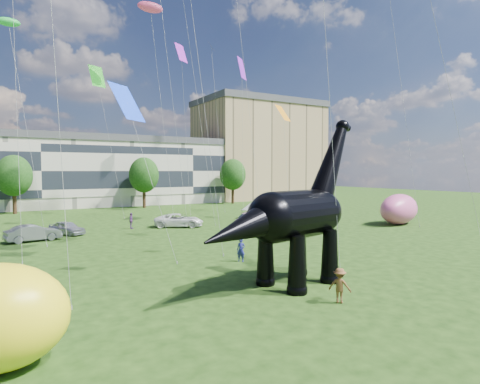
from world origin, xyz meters
TOP-DOWN VIEW (x-y plane):
  - ground at (0.00, 0.00)m, footprint 220.00×220.00m
  - terrace_row at (-8.00, 62.00)m, footprint 78.00×11.00m
  - apartment_block at (40.00, 65.00)m, footprint 28.00×18.00m
  - tree_mid_left at (-12.00, 53.00)m, footprint 5.20×5.20m
  - tree_mid_right at (8.00, 53.00)m, footprint 5.20×5.20m
  - tree_far_right at (26.00, 53.00)m, footprint 5.20×5.20m
  - dinosaur_sculpture at (0.67, 1.35)m, footprint 12.44×4.85m
  - car_silver at (-7.90, 27.33)m, footprint 3.58×4.39m
  - car_grey at (-11.09, 24.79)m, footprint 4.96×2.55m
  - car_white at (4.08, 26.89)m, footprint 6.17×4.86m
  - car_dark at (12.00, 25.00)m, footprint 4.56×4.58m
  - gazebo_near at (16.56, 29.41)m, footprint 5.33×5.33m
  - gazebo_far at (22.65, 28.07)m, footprint 4.04×4.04m
  - inflatable_pink at (28.17, 15.57)m, footprint 8.17×5.77m
  - visitors at (1.15, 16.17)m, footprint 51.78×39.17m

SIDE VIEW (x-z plane):
  - ground at x=0.00m, z-range 0.00..0.00m
  - car_dark at x=12.00m, z-range 0.00..1.33m
  - car_silver at x=-7.90m, z-range 0.00..1.41m
  - car_white at x=4.08m, z-range 0.00..1.56m
  - car_grey at x=-11.09m, z-range 0.00..1.56m
  - visitors at x=1.15m, z-range -0.04..1.79m
  - gazebo_far at x=22.65m, z-range 0.53..3.15m
  - inflatable_pink at x=28.17m, z-range 0.00..3.70m
  - gazebo_near at x=16.56m, z-range 0.58..3.46m
  - dinosaur_sculpture at x=0.67m, z-range -1.24..8.92m
  - terrace_row at x=-8.00m, z-range 0.00..12.00m
  - tree_mid_left at x=-12.00m, z-range 1.57..11.01m
  - tree_mid_right at x=8.00m, z-range 1.57..11.01m
  - tree_far_right at x=26.00m, z-range 1.57..11.01m
  - apartment_block at x=40.00m, z-range 0.00..22.00m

